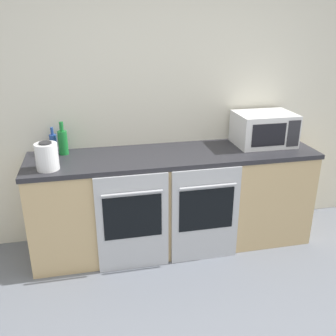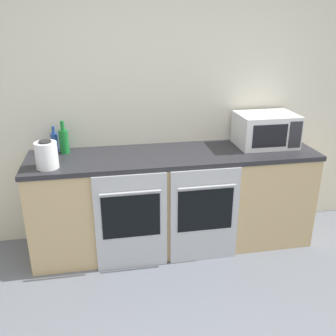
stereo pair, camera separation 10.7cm
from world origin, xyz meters
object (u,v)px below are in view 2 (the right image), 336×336
at_px(bottle_green, 64,141).
at_px(kettle, 47,155).
at_px(microwave, 266,130).
at_px(oven_left, 131,222).
at_px(bottle_blue, 55,142).
at_px(oven_right, 205,216).

distance_m(bottle_green, kettle, 0.36).
distance_m(microwave, bottle_green, 1.81).
bearing_deg(microwave, oven_left, -162.73).
bearing_deg(bottle_green, kettle, -107.04).
bearing_deg(bottle_green, bottle_blue, 147.68).
xyz_separation_m(oven_left, microwave, (1.29, 0.40, 0.61)).
relative_size(oven_right, bottle_blue, 3.75).
height_order(oven_left, bottle_green, bottle_green).
bearing_deg(bottle_blue, oven_right, -24.54).
bearing_deg(microwave, kettle, -172.87).
xyz_separation_m(oven_left, bottle_green, (-0.52, 0.50, 0.57)).
bearing_deg(kettle, oven_right, -7.38).
xyz_separation_m(microwave, bottle_blue, (-1.89, 0.16, -0.06)).
distance_m(oven_right, bottle_green, 1.37).
bearing_deg(bottle_green, oven_right, -23.92).
distance_m(bottle_blue, kettle, 0.40).
height_order(oven_left, microwave, microwave).
height_order(oven_right, bottle_blue, bottle_blue).
relative_size(oven_left, bottle_blue, 3.75).
height_order(microwave, bottle_blue, microwave).
bearing_deg(bottle_green, microwave, -3.34).
xyz_separation_m(oven_right, bottle_green, (-1.14, 0.50, 0.57)).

